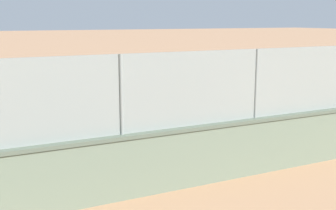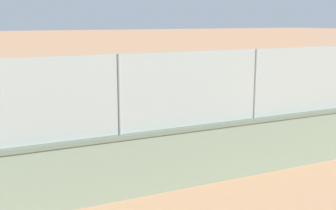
# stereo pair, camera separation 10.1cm
# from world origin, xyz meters

# --- Properties ---
(ground_plane) EXTENTS (260.00, 260.00, 0.00)m
(ground_plane) POSITION_xyz_m (0.00, 0.00, 0.00)
(ground_plane) COLOR tan
(player_foreground_swinging) EXTENTS (0.81, 1.11, 1.55)m
(player_foreground_swinging) POSITION_xyz_m (2.70, 4.93, 0.91)
(player_foreground_swinging) COLOR #591919
(player_foreground_swinging) RESTS_ON ground_plane
(player_at_service_line) EXTENTS (0.89, 0.69, 1.59)m
(player_at_service_line) POSITION_xyz_m (-0.06, 5.32, 0.93)
(player_at_service_line) COLOR #B2B2B2
(player_at_service_line) RESTS_ON ground_plane
(sports_ball) EXTENTS (0.09, 0.09, 0.09)m
(sports_ball) POSITION_xyz_m (3.53, 7.00, 1.21)
(sports_ball) COLOR yellow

